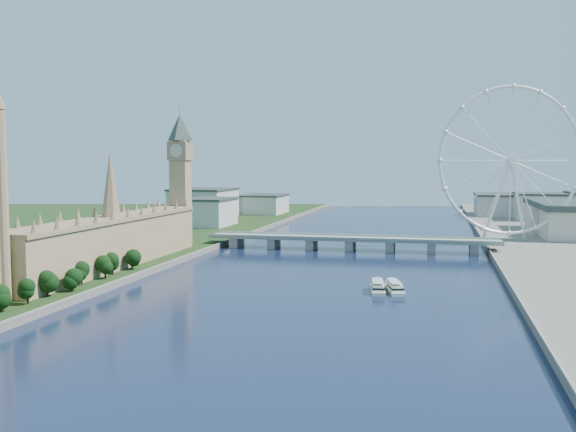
% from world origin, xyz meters
% --- Properties ---
extents(ground, '(2000.00, 2000.00, 0.00)m').
position_xyz_m(ground, '(0.00, 0.00, 0.00)').
color(ground, '#1A294A').
rests_on(ground, ground).
extents(tree_row, '(8.47, 200.47, 19.42)m').
position_xyz_m(tree_row, '(-113.00, 66.00, 8.48)').
color(tree_row, black).
rests_on(tree_row, ground).
extents(parliament_range, '(24.00, 200.00, 70.00)m').
position_xyz_m(parliament_range, '(-128.00, 170.00, 18.48)').
color(parliament_range, tan).
rests_on(parliament_range, ground).
extents(big_ben, '(20.02, 20.02, 110.00)m').
position_xyz_m(big_ben, '(-128.00, 278.00, 66.57)').
color(big_ben, tan).
rests_on(big_ben, ground).
extents(westminster_bridge, '(220.00, 22.00, 9.50)m').
position_xyz_m(westminster_bridge, '(0.00, 300.00, 6.63)').
color(westminster_bridge, gray).
rests_on(westminster_bridge, ground).
extents(london_eye, '(113.60, 39.12, 124.30)m').
position_xyz_m(london_eye, '(119.98, 355.08, 67.52)').
color(london_eye, silver).
rests_on(london_eye, ground).
extents(county_hall, '(54.00, 144.00, 35.00)m').
position_xyz_m(county_hall, '(175.00, 430.00, 0.00)').
color(county_hall, beige).
rests_on(county_hall, ground).
extents(city_skyline, '(505.00, 280.00, 32.00)m').
position_xyz_m(city_skyline, '(39.22, 560.08, 16.96)').
color(city_skyline, beige).
rests_on(city_skyline, ground).
extents(tour_boat_near, '(10.82, 28.81, 6.20)m').
position_xyz_m(tour_boat_near, '(34.51, 144.10, 0.00)').
color(tour_boat_near, silver).
rests_on(tour_boat_near, ground).
extents(tour_boat_far, '(13.70, 28.58, 6.10)m').
position_xyz_m(tour_boat_far, '(42.87, 145.32, 0.00)').
color(tour_boat_far, silver).
rests_on(tour_boat_far, ground).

